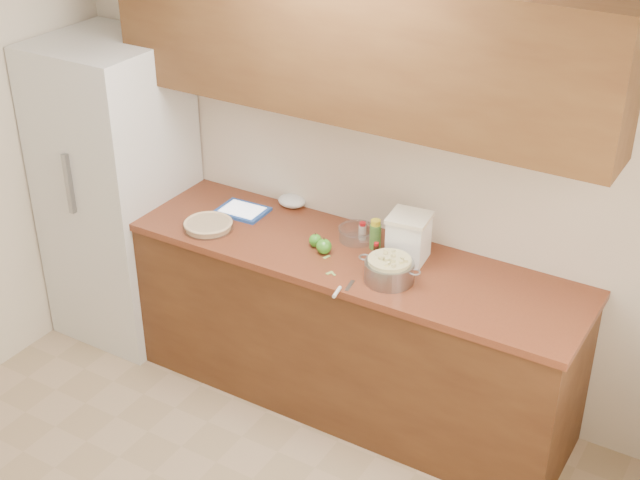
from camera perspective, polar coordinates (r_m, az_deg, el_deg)
The scene contains 19 objects.
room_shell at distance 3.36m, azimuth -11.76°, elevation -5.67°, with size 3.60×3.60×3.60m.
counter_run at distance 4.81m, azimuth 0.94°, elevation -5.34°, with size 2.64×0.68×0.92m.
upper_cabinets at distance 4.28m, azimuth 2.17°, elevation 12.38°, with size 2.60×0.34×0.70m, color brown.
fridge at distance 5.33m, azimuth -12.74°, elevation 3.04°, with size 0.70×0.70×1.80m, color silver.
pie at distance 4.78m, azimuth -7.17°, elevation 0.96°, with size 0.27×0.27×0.04m.
colander at distance 4.28m, azimuth 4.44°, elevation -1.93°, with size 0.33×0.24×0.12m.
flour_canister at distance 4.44m, azimuth 5.69°, elevation 0.18°, with size 0.22×0.22×0.24m.
tablet at distance 4.94m, azimuth -4.99°, elevation 1.88°, with size 0.27×0.21×0.02m.
paring_knife at distance 4.20m, azimuth 1.21°, elevation -3.29°, with size 0.05×0.19×0.02m.
lemon_bottle at distance 4.54m, azimuth 3.56°, elevation 0.34°, with size 0.06×0.06×0.16m.
cinnamon_shaker at distance 4.64m, azimuth 2.73°, elevation 0.57°, with size 0.04×0.04×0.10m.
vanilla_bottle at distance 4.48m, azimuth 3.61°, elevation -0.65°, with size 0.03×0.03×0.08m.
mixing_bowl at distance 4.63m, azimuth 2.35°, elevation 0.45°, with size 0.19×0.19×0.07m.
paper_towel at distance 4.98m, azimuth -1.81°, elevation 2.52°, with size 0.16×0.13×0.07m, color white.
apple_left at distance 4.57m, azimuth -0.29°, elevation -0.03°, with size 0.07×0.07×0.08m.
apple_center at distance 4.51m, azimuth 0.25°, elevation -0.41°, with size 0.08×0.08×0.09m.
peel_a at distance 4.49m, azimuth 0.44°, elevation -1.10°, with size 0.04×0.02×0.00m, color #9CBE5C.
peel_b at distance 4.36m, azimuth 0.61°, elevation -2.12°, with size 0.04×0.02×0.00m, color #9CBE5C.
peel_c at distance 4.35m, azimuth 0.87°, elevation -2.20°, with size 0.03×0.01×0.00m, color #9CBE5C.
Camera 1 is at (1.97, -1.96, 3.18)m, focal length 50.00 mm.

